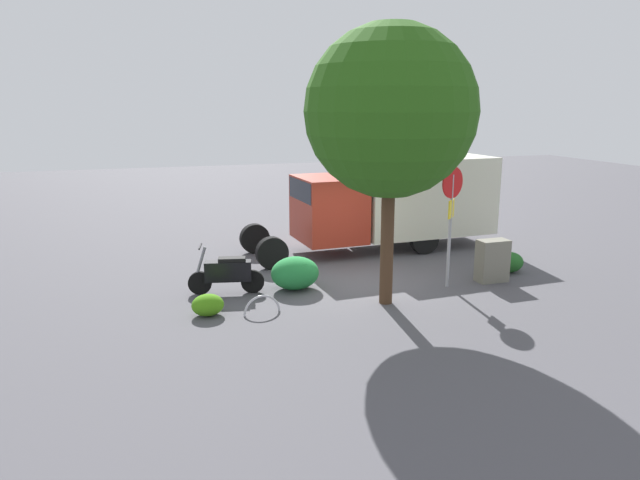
# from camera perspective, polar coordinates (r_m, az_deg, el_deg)

# --- Properties ---
(ground_plane) EXTENTS (60.00, 60.00, 0.00)m
(ground_plane) POSITION_cam_1_polar(r_m,az_deg,el_deg) (15.02, 3.91, -4.16)
(ground_plane) COLOR #4D4B51
(box_truck_near) EXTENTS (7.87, 2.53, 2.83)m
(box_truck_near) POSITION_cam_1_polar(r_m,az_deg,el_deg) (18.34, 7.21, 4.02)
(box_truck_near) COLOR black
(box_truck_near) RESTS_ON ground
(motorcycle) EXTENTS (1.79, 0.68, 1.20)m
(motorcycle) POSITION_cam_1_polar(r_m,az_deg,el_deg) (14.19, -8.97, -3.15)
(motorcycle) COLOR black
(motorcycle) RESTS_ON ground
(stop_sign) EXTENTS (0.71, 0.33, 2.99)m
(stop_sign) POSITION_cam_1_polar(r_m,az_deg,el_deg) (14.55, 12.62, 3.05)
(stop_sign) COLOR #9E9EA3
(stop_sign) RESTS_ON ground
(street_tree) EXTENTS (3.71, 3.71, 6.15)m
(street_tree) POSITION_cam_1_polar(r_m,az_deg,el_deg) (12.86, 6.87, 12.25)
(street_tree) COLOR #47301E
(street_tree) RESTS_ON ground
(utility_cabinet) EXTENTS (0.79, 0.45, 1.09)m
(utility_cabinet) POSITION_cam_1_polar(r_m,az_deg,el_deg) (15.61, 16.40, -1.94)
(utility_cabinet) COLOR slate
(utility_cabinet) RESTS_ON ground
(bike_rack_hoop) EXTENTS (0.85, 0.16, 0.85)m
(bike_rack_hoop) POSITION_cam_1_polar(r_m,az_deg,el_deg) (12.92, -5.64, -7.12)
(bike_rack_hoop) COLOR #B7B7BC
(bike_rack_hoop) RESTS_ON ground
(shrub_near_sign) EXTENTS (0.81, 0.67, 0.56)m
(shrub_near_sign) POSITION_cam_1_polar(r_m,az_deg,el_deg) (16.64, 17.86, -2.06)
(shrub_near_sign) COLOR #215E21
(shrub_near_sign) RESTS_ON ground
(shrub_mid_verge) EXTENTS (1.19, 0.97, 0.81)m
(shrub_mid_verge) POSITION_cam_1_polar(r_m,az_deg,el_deg) (14.39, -2.45, -3.23)
(shrub_mid_verge) COLOR #24843C
(shrub_mid_verge) RESTS_ON ground
(shrub_by_tree) EXTENTS (0.69, 0.57, 0.47)m
(shrub_by_tree) POSITION_cam_1_polar(r_m,az_deg,el_deg) (12.90, -10.85, -6.22)
(shrub_by_tree) COLOR #468A16
(shrub_by_tree) RESTS_ON ground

